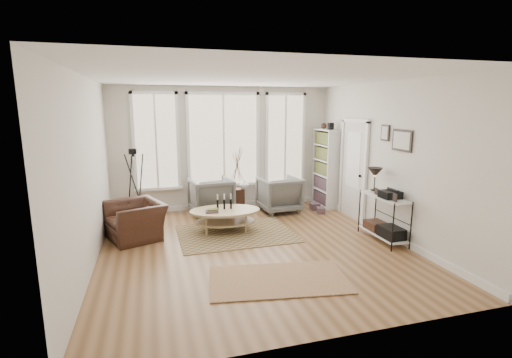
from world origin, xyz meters
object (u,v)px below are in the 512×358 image
object	(u,v)px
coffee_table	(225,215)
armchair_left	(211,196)
low_shelf	(384,213)
bookcase	(326,168)
side_table	(237,181)
accent_chair	(135,220)
armchair_right	(279,194)

from	to	relation	value
coffee_table	armchair_left	distance (m)	1.28
low_shelf	bookcase	bearing A→B (deg)	88.72
armchair_left	coffee_table	bearing A→B (deg)	86.90
low_shelf	side_table	xyz separation A→B (m)	(-2.13, 2.69, 0.21)
bookcase	accent_chair	size ratio (longest dim) A/B	1.96
coffee_table	armchair_left	size ratio (longest dim) A/B	1.57
bookcase	side_table	world-z (taller)	bookcase
bookcase	low_shelf	bearing A→B (deg)	-91.28
armchair_left	armchair_right	xyz separation A→B (m)	(1.57, -0.21, -0.01)
armchair_left	side_table	world-z (taller)	side_table
side_table	accent_chair	bearing A→B (deg)	-149.55
armchair_left	side_table	size ratio (longest dim) A/B	0.62
bookcase	accent_chair	bearing A→B (deg)	-165.38
coffee_table	armchair_right	world-z (taller)	armchair_right
bookcase	low_shelf	xyz separation A→B (m)	(-0.06, -2.52, -0.44)
coffee_table	accent_chair	distance (m)	1.68
coffee_table	accent_chair	bearing A→B (deg)	177.34
accent_chair	coffee_table	bearing A→B (deg)	65.92
bookcase	coffee_table	xyz separation A→B (m)	(-2.77, -1.24, -0.62)
bookcase	accent_chair	world-z (taller)	bookcase
accent_chair	side_table	bearing A→B (deg)	99.03
side_table	bookcase	bearing A→B (deg)	-4.43
low_shelf	armchair_right	world-z (taller)	low_shelf
coffee_table	armchair_left	world-z (taller)	armchair_left
bookcase	low_shelf	size ratio (longest dim) A/B	1.58
accent_chair	armchair_right	bearing A→B (deg)	85.76
side_table	armchair_left	bearing A→B (deg)	-168.09
bookcase	low_shelf	distance (m)	2.56
low_shelf	accent_chair	bearing A→B (deg)	162.82
low_shelf	accent_chair	xyz separation A→B (m)	(-4.40, 1.36, -0.17)
low_shelf	side_table	world-z (taller)	side_table
bookcase	armchair_right	world-z (taller)	bookcase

